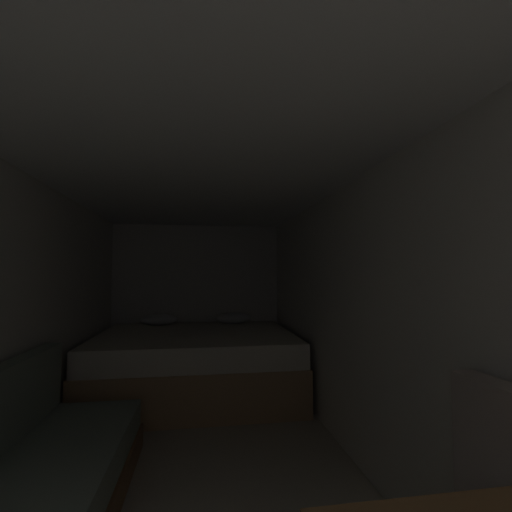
# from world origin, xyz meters

# --- Properties ---
(ground_plane) EXTENTS (7.36, 7.36, 0.00)m
(ground_plane) POSITION_xyz_m (0.00, 2.08, 0.00)
(ground_plane) COLOR #B2A893
(wall_back) EXTENTS (2.42, 0.05, 2.07)m
(wall_back) POSITION_xyz_m (0.00, 4.79, 1.04)
(wall_back) COLOR silver
(wall_back) RESTS_ON ground
(wall_right) EXTENTS (0.05, 5.36, 2.07)m
(wall_right) POSITION_xyz_m (1.19, 2.08, 1.04)
(wall_right) COLOR silver
(wall_right) RESTS_ON ground
(ceiling_slab) EXTENTS (2.42, 5.36, 0.05)m
(ceiling_slab) POSITION_xyz_m (0.00, 2.08, 2.10)
(ceiling_slab) COLOR white
(ceiling_slab) RESTS_ON wall_left
(bed) EXTENTS (2.20, 1.78, 0.85)m
(bed) POSITION_xyz_m (0.00, 3.83, 0.35)
(bed) COLOR tan
(bed) RESTS_ON ground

